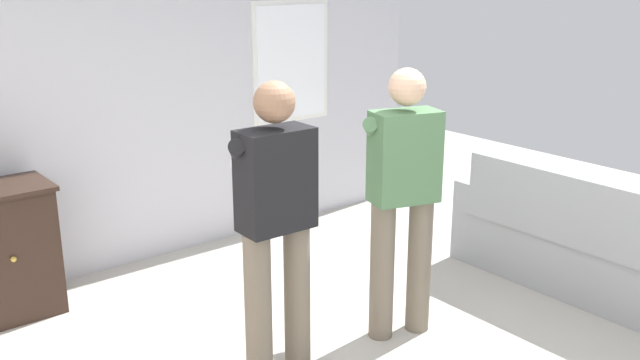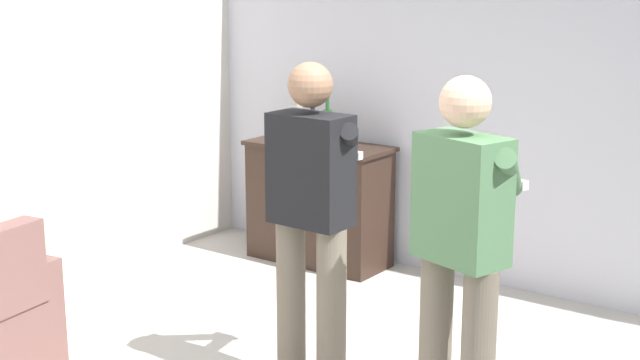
# 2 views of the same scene
# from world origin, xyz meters

# --- Properties ---
(wall_back_with_window) EXTENTS (5.20, 0.15, 2.80)m
(wall_back_with_window) POSITION_xyz_m (0.03, 2.66, 1.40)
(wall_back_with_window) COLOR silver
(wall_back_with_window) RESTS_ON ground
(couch) EXTENTS (0.57, 2.42, 0.90)m
(couch) POSITION_xyz_m (1.99, -0.10, 0.34)
(couch) COLOR gray
(couch) RESTS_ON ground
(person_standing_left) EXTENTS (0.56, 0.48, 1.68)m
(person_standing_left) POSITION_xyz_m (-0.28, 0.60, 0.94)
(person_standing_left) COLOR #6B6051
(person_standing_left) RESTS_ON ground
(person_standing_right) EXTENTS (0.53, 0.52, 1.68)m
(person_standing_right) POSITION_xyz_m (0.59, 0.51, 0.94)
(person_standing_right) COLOR #6B6051
(person_standing_right) RESTS_ON ground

